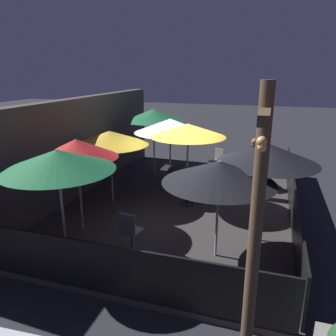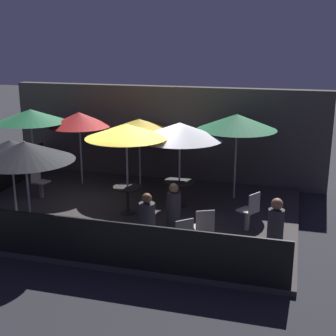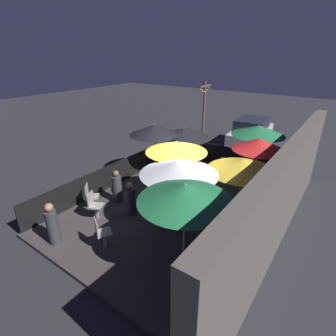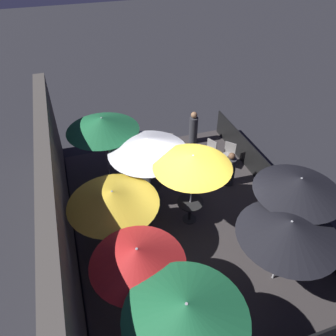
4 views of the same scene
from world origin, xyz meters
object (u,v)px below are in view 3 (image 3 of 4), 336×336
at_px(patio_umbrella_5, 258,130).
at_px(patio_chair_3, 91,196).
at_px(patio_umbrella_0, 176,147).
at_px(patron_2, 117,188).
at_px(patio_umbrella_1, 179,167).
at_px(patio_chair_2, 101,232).
at_px(patron_1, 131,200).
at_px(patron_0, 53,225).
at_px(patio_umbrella_3, 259,144).
at_px(patio_umbrella_6, 184,133).
at_px(patio_umbrella_4, 243,165).
at_px(patio_umbrella_7, 185,192).
at_px(dining_table_1, 178,212).
at_px(parked_car_0, 251,132).
at_px(light_post, 204,113).
at_px(patio_umbrella_2, 155,130).
at_px(patio_chair_1, 223,168).
at_px(patio_chair_0, 94,205).
at_px(planter_box, 176,144).
at_px(dining_table_0, 176,189).

xyz_separation_m(patio_umbrella_5, patio_chair_3, (5.61, -3.76, -1.65)).
height_order(patio_umbrella_0, patio_chair_3, patio_umbrella_0).
bearing_deg(patio_umbrella_5, patron_2, -35.38).
relative_size(patio_umbrella_1, patio_chair_3, 2.50).
height_order(patio_chair_2, patron_1, patron_1).
bearing_deg(patio_umbrella_1, patron_0, -43.07).
relative_size(patio_umbrella_3, patio_umbrella_5, 0.96).
distance_m(patio_umbrella_0, patio_umbrella_6, 2.79).
distance_m(patio_umbrella_6, patio_chair_2, 5.84).
xyz_separation_m(patio_umbrella_4, patio_chair_2, (3.56, -2.50, -1.37)).
bearing_deg(patio_umbrella_7, patio_umbrella_3, 178.38).
xyz_separation_m(dining_table_1, patio_chair_2, (2.00, -1.20, -0.04)).
relative_size(patron_0, parked_car_0, 0.31).
xyz_separation_m(patio_chair_3, light_post, (-7.77, 0.11, 1.50)).
xyz_separation_m(patio_umbrella_0, patio_chair_2, (3.15, -0.34, -1.63)).
xyz_separation_m(patio_umbrella_2, dining_table_1, (2.68, 2.98, -1.48)).
xyz_separation_m(patio_chair_1, light_post, (-2.93, -2.59, 1.50)).
relative_size(dining_table_1, patron_1, 0.68).
relative_size(patio_chair_3, patron_2, 0.75).
relative_size(patio_umbrella_6, patio_umbrella_7, 0.94).
xyz_separation_m(patio_chair_0, patio_chair_3, (-0.34, -0.58, -0.02)).
height_order(patio_umbrella_3, patio_chair_0, patio_umbrella_3).
bearing_deg(patio_chair_3, patio_umbrella_0, -0.00).
xyz_separation_m(patio_umbrella_1, patio_umbrella_7, (1.34, 1.04, 0.13)).
relative_size(patio_umbrella_5, patron_0, 1.80).
bearing_deg(patio_chair_1, patio_umbrella_2, -53.20).
distance_m(patio_umbrella_0, patio_umbrella_7, 3.13).
bearing_deg(patron_0, patio_chair_0, 7.51).
height_order(patio_umbrella_5, patio_chair_3, patio_umbrella_5).
height_order(dining_table_1, patron_2, patron_2).
bearing_deg(patio_chair_3, patio_umbrella_6, 36.08).
distance_m(patio_umbrella_3, patio_chair_2, 6.11).
xyz_separation_m(patio_chair_1, planter_box, (-2.03, -3.74, -0.21)).
bearing_deg(patio_chair_0, patio_chair_3, 124.81).
relative_size(patio_chair_0, patio_chair_1, 1.02).
distance_m(patio_umbrella_7, dining_table_1, 2.35).
bearing_deg(patio_umbrella_5, patron_0, -23.12).
bearing_deg(patron_1, patio_umbrella_4, 91.53).
distance_m(dining_table_0, parked_car_0, 8.18).
relative_size(patio_chair_3, parked_car_0, 0.22).
distance_m(patio_umbrella_6, dining_table_0, 3.05).
distance_m(patio_umbrella_3, patio_umbrella_6, 3.30).
relative_size(patio_umbrella_2, patio_umbrella_4, 1.03).
bearing_deg(patio_chair_0, patio_umbrella_1, 0.00).
bearing_deg(dining_table_1, patron_0, -43.07).
bearing_deg(patio_umbrella_5, light_post, -120.73).
relative_size(patron_0, light_post, 0.34).
xyz_separation_m(patio_chair_1, patio_chair_3, (4.84, -2.70, -0.00)).
xyz_separation_m(patio_umbrella_7, patio_chair_3, (-0.51, -4.10, -1.69)).
bearing_deg(patio_umbrella_6, planter_box, -140.70).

